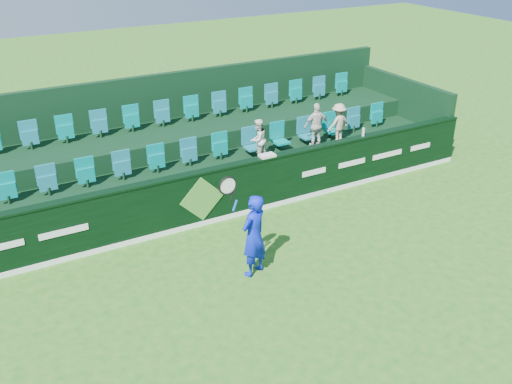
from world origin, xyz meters
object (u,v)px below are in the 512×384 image
spectator_left (258,140)px  spectator_right (338,123)px  tennis_player (253,235)px  spectator_middle (317,125)px  towel (267,155)px  drinks_bottle (363,132)px

spectator_left → spectator_right: bearing=157.3°
tennis_player → spectator_left: 4.10m
spectator_middle → towel: bearing=37.5°
spectator_left → drinks_bottle: spectator_left is taller
towel → spectator_right: bearing=20.9°
spectator_right → drinks_bottle: bearing=82.6°
spectator_right → drinks_bottle: size_ratio=5.04×
tennis_player → spectator_middle: tennis_player is taller
spectator_middle → spectator_right: 0.74m
spectator_middle → spectator_right: (0.74, 0.00, -0.06)m
tennis_player → spectator_right: 5.83m
spectator_right → spectator_middle: bearing=-5.8°
towel → drinks_bottle: drinks_bottle is taller
spectator_middle → drinks_bottle: bearing=132.7°
tennis_player → drinks_bottle: (4.60, 2.39, 0.57)m
tennis_player → drinks_bottle: 5.21m
tennis_player → towel: size_ratio=6.29×
spectator_right → spectator_left: bearing=-5.8°
towel → drinks_bottle: size_ratio=1.71×
spectator_left → spectator_middle: size_ratio=0.88×
spectator_left → spectator_right: spectator_right is taller
tennis_player → spectator_right: tennis_player is taller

